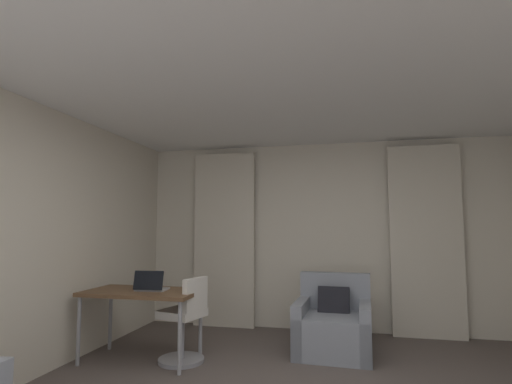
# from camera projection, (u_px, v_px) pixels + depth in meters

# --- Properties ---
(wall_window) EXTENTS (5.12, 0.06, 2.60)m
(wall_window) POSITION_uv_depth(u_px,v_px,m) (320.00, 235.00, 5.56)
(wall_window) COLOR beige
(wall_window) RESTS_ON ground
(ceiling) EXTENTS (5.12, 6.12, 0.06)m
(ceiling) POSITION_uv_depth(u_px,v_px,m) (290.00, 51.00, 2.73)
(ceiling) COLOR white
(ceiling) RESTS_ON wall_left
(curtain_left_panel) EXTENTS (0.90, 0.06, 2.50)m
(curtain_left_panel) POSITION_uv_depth(u_px,v_px,m) (224.00, 238.00, 5.73)
(curtain_left_panel) COLOR beige
(curtain_left_panel) RESTS_ON ground
(curtain_right_panel) EXTENTS (0.90, 0.06, 2.50)m
(curtain_right_panel) POSITION_uv_depth(u_px,v_px,m) (426.00, 240.00, 5.12)
(curtain_right_panel) COLOR beige
(curtain_right_panel) RESTS_ON ground
(armchair) EXTENTS (0.87, 0.85, 0.86)m
(armchair) POSITION_uv_depth(u_px,v_px,m) (334.00, 327.00, 4.44)
(armchair) COLOR gray
(armchair) RESTS_ON ground
(desk) EXTENTS (1.22, 0.66, 0.73)m
(desk) POSITION_uv_depth(u_px,v_px,m) (143.00, 296.00, 4.23)
(desk) COLOR brown
(desk) RESTS_ON ground
(desk_chair) EXTENTS (0.49, 0.49, 0.88)m
(desk_chair) POSITION_uv_depth(u_px,v_px,m) (185.00, 324.00, 4.15)
(desk_chair) COLOR gray
(desk_chair) RESTS_ON ground
(laptop) EXTENTS (0.34, 0.27, 0.22)m
(laptop) POSITION_uv_depth(u_px,v_px,m) (151.00, 286.00, 4.21)
(laptop) COLOR #ADADB2
(laptop) RESTS_ON desk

